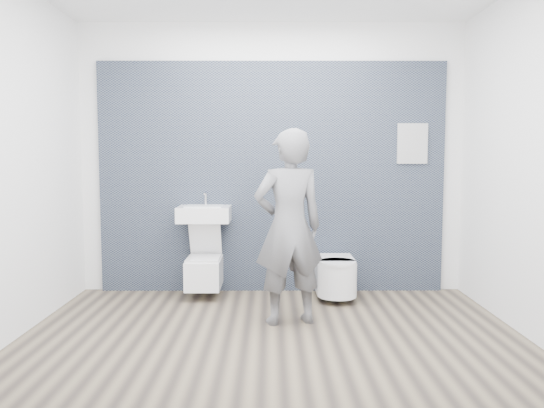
{
  "coord_description": "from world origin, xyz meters",
  "views": [
    {
      "loc": [
        -0.01,
        -4.09,
        1.41
      ],
      "look_at": [
        0.0,
        0.6,
        1.0
      ],
      "focal_mm": 35.0,
      "sensor_mm": 36.0,
      "label": 1
    }
  ],
  "objects_px": {
    "toilet_rounded": "(336,276)",
    "visitor": "(289,227)",
    "toilet_square": "(204,270)",
    "washbasin": "(204,214)"
  },
  "relations": [
    {
      "from": "toilet_rounded",
      "to": "visitor",
      "type": "height_order",
      "value": "visitor"
    },
    {
      "from": "toilet_square",
      "to": "toilet_rounded",
      "type": "distance_m",
      "value": 1.32
    },
    {
      "from": "toilet_rounded",
      "to": "washbasin",
      "type": "bearing_deg",
      "value": 174.31
    },
    {
      "from": "toilet_square",
      "to": "toilet_rounded",
      "type": "xyz_separation_m",
      "value": [
        1.32,
        -0.08,
        -0.04
      ]
    },
    {
      "from": "toilet_square",
      "to": "visitor",
      "type": "xyz_separation_m",
      "value": [
        0.83,
        -0.85,
        0.55
      ]
    },
    {
      "from": "washbasin",
      "to": "toilet_square",
      "type": "distance_m",
      "value": 0.58
    },
    {
      "from": "washbasin",
      "to": "toilet_square",
      "type": "height_order",
      "value": "washbasin"
    },
    {
      "from": "washbasin",
      "to": "toilet_square",
      "type": "bearing_deg",
      "value": -90.0
    },
    {
      "from": "washbasin",
      "to": "toilet_rounded",
      "type": "height_order",
      "value": "washbasin"
    },
    {
      "from": "visitor",
      "to": "toilet_rounded",
      "type": "bearing_deg",
      "value": -137.69
    }
  ]
}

